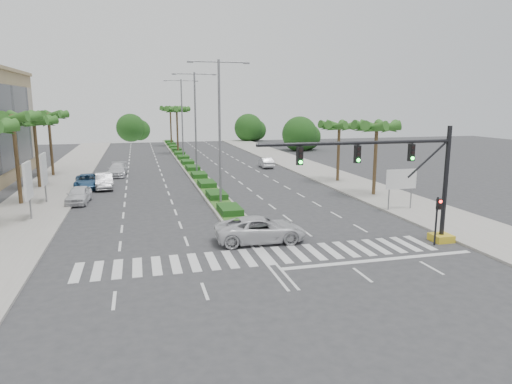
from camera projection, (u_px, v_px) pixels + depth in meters
ground at (265, 256)px, 25.79m from camera, size 160.00×160.00×0.00m
footpath_right at (351, 184)px, 48.53m from camera, size 6.00×120.00×0.15m
footpath_left at (42, 199)px, 41.02m from camera, size 6.00×120.00×0.15m
median at (184, 160)px, 68.52m from camera, size 2.20×75.00×0.20m
median_grass at (184, 159)px, 68.49m from camera, size 1.80×75.00×0.04m
signal_gantry at (413, 189)px, 27.42m from camera, size 12.60×1.20×7.20m
pedestrian_signal at (438, 213)px, 27.38m from camera, size 0.28×0.36×3.00m
direction_sign at (401, 181)px, 36.25m from camera, size 2.70×0.11×3.40m
billboard_near at (28, 181)px, 33.04m from camera, size 0.18×2.10×4.35m
billboard_far at (44, 170)px, 38.74m from camera, size 0.18×2.10×4.35m
palm_left_mid at (13, 121)px, 37.46m from camera, size 4.57×4.68×7.95m
palm_left_far at (34, 124)px, 45.17m from camera, size 4.57×4.68×7.35m
palm_left_end at (48, 118)px, 52.69m from camera, size 4.57×4.68×7.75m
palm_right_near at (377, 129)px, 41.48m from camera, size 4.57×4.68×7.05m
palm_right_far at (339, 128)px, 49.14m from camera, size 4.57×4.68×6.75m
palm_median_a at (177, 111)px, 76.66m from camera, size 4.57×4.68×8.05m
palm_median_b at (170, 110)px, 90.91m from camera, size 4.57×4.68×8.05m
streetlight_near at (220, 124)px, 37.79m from camera, size 5.10×0.25×12.00m
streetlight_mid at (195, 118)px, 52.98m from camera, size 5.10×0.25×12.00m
streetlight_far at (182, 115)px, 68.18m from camera, size 5.10×0.25×12.00m
car_parked_a at (79, 195)px, 39.37m from camera, size 2.10×4.47×1.48m
car_parked_b at (104, 181)px, 46.17m from camera, size 2.00×4.86×1.56m
car_parked_c at (87, 181)px, 46.22m from camera, size 2.71×5.34×1.45m
car_parked_d at (118, 170)px, 54.21m from camera, size 2.38×5.20×1.47m
car_crossing at (260, 229)px, 28.40m from camera, size 5.82×2.89×1.58m
car_right at (266, 162)px, 61.36m from camera, size 1.70×4.20×1.36m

